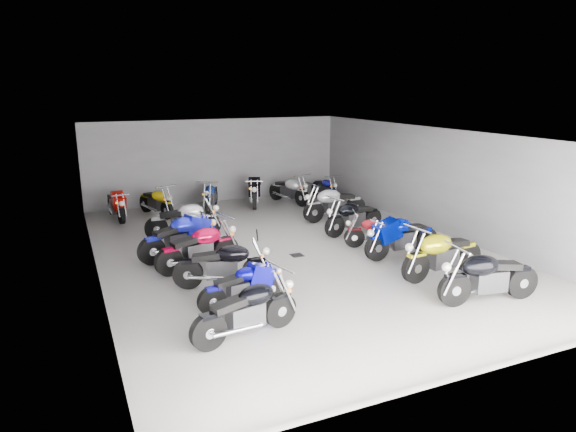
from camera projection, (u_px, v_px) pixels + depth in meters
name	position (u px, v px, depth m)	size (l,w,h in m)	color
ground	(289.00, 250.00, 14.21)	(14.00, 14.00, 0.00)	#9C9A94
wall_back	(217.00, 161.00, 20.03)	(10.00, 0.10, 3.20)	slate
wall_left	(92.00, 211.00, 11.86)	(0.10, 14.00, 3.20)	slate
wall_right	(438.00, 180.00, 15.78)	(0.10, 14.00, 3.20)	slate
ceiling	(290.00, 133.00, 13.43)	(10.00, 14.00, 0.04)	black
drain_grate	(297.00, 255.00, 13.77)	(0.32, 0.32, 0.01)	black
motorcycle_left_a	(247.00, 311.00, 9.14)	(2.14, 0.63, 0.95)	black
motorcycle_left_b	(243.00, 286.00, 10.41)	(1.91, 0.44, 0.84)	black
motorcycle_left_c	(224.00, 265.00, 11.46)	(2.14, 0.85, 0.97)	black
motorcycle_left_d	(199.00, 248.00, 12.64)	(2.23, 0.71, 1.00)	black
motorcycle_left_e	(181.00, 237.00, 13.46)	(2.29, 0.83, 1.03)	black
motorcycle_left_f	(184.00, 220.00, 15.27)	(2.25, 0.51, 0.99)	black
motorcycle_right_a	(488.00, 277.00, 10.65)	(2.32, 0.57, 1.02)	black
motorcycle_right_b	(442.00, 254.00, 12.07)	(2.39, 0.52, 1.05)	black
motorcycle_right_c	(401.00, 237.00, 13.54)	(2.30, 0.46, 1.01)	black
motorcycle_right_d	(377.00, 232.00, 14.37)	(1.78, 0.85, 0.83)	black
motorcycle_right_e	(353.00, 217.00, 15.70)	(2.19, 0.60, 0.97)	black
motorcycle_right_f	(334.00, 204.00, 17.29)	(2.37, 0.49, 1.04)	black
motorcycle_back_a	(116.00, 204.00, 17.44)	(0.48, 2.16, 0.95)	black
motorcycle_back_b	(156.00, 202.00, 17.90)	(0.85, 2.02, 0.93)	black
motorcycle_back_c	(211.00, 196.00, 18.90)	(1.00, 1.95, 0.92)	black
motorcycle_back_d	(255.00, 190.00, 19.56)	(0.98, 2.26, 1.04)	black
motorcycle_back_e	(289.00, 190.00, 19.83)	(0.80, 2.13, 0.96)	black
motorcycle_back_f	(324.00, 188.00, 20.58)	(0.38, 1.90, 0.84)	black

